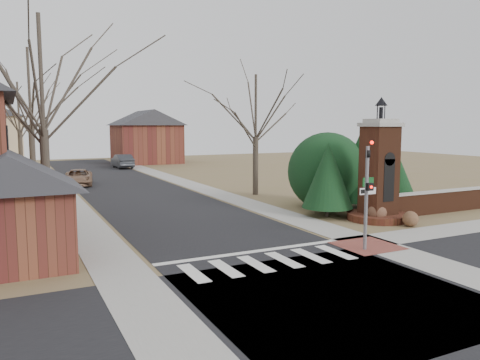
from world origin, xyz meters
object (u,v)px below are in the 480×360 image
traffic_signal_pole (367,187)px  distant_car (122,161)px  sign_post (367,196)px  pickup_truck (78,177)px  brick_gate_monument (379,180)px

traffic_signal_pole → distant_car: 41.07m
traffic_signal_pole → sign_post: size_ratio=1.64×
sign_post → distant_car: size_ratio=0.56×
pickup_truck → distant_car: (6.80, 14.50, 0.14)m
traffic_signal_pole → sign_post: traffic_signal_pole is taller
traffic_signal_pole → distant_car: traffic_signal_pole is taller
brick_gate_monument → pickup_truck: size_ratio=1.35×
traffic_signal_pole → brick_gate_monument: bearing=43.2°
brick_gate_monument → traffic_signal_pole: bearing=-136.8°
sign_post → pickup_truck: size_ratio=0.57×
brick_gate_monument → sign_post: bearing=-138.6°
pickup_truck → distant_car: bearing=74.1°
distant_car → pickup_truck: bearing=63.4°
traffic_signal_pole → sign_post: 2.02m
pickup_truck → traffic_signal_pole: bearing=-64.6°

